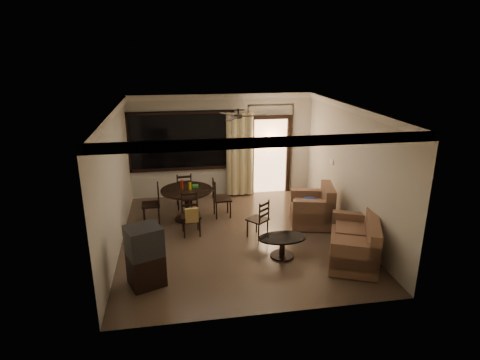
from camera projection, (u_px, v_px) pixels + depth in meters
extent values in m
plane|color=#7F6651|center=(238.00, 236.00, 8.82)|extent=(5.50, 5.50, 0.00)
plane|color=beige|center=(222.00, 146.00, 10.96)|extent=(5.00, 0.00, 5.00)
plane|color=beige|center=(269.00, 233.00, 5.81)|extent=(5.00, 0.00, 5.00)
plane|color=beige|center=(115.00, 182.00, 7.99)|extent=(0.00, 5.50, 5.50)
plane|color=beige|center=(351.00, 170.00, 8.78)|extent=(0.00, 5.50, 5.50)
plane|color=white|center=(238.00, 109.00, 7.95)|extent=(5.50, 5.50, 0.00)
cube|color=black|center=(181.00, 141.00, 10.70)|extent=(2.70, 0.04, 1.45)
cylinder|color=black|center=(184.00, 111.00, 10.38)|extent=(3.20, 0.03, 0.03)
cube|color=#FFC684|center=(270.00, 156.00, 11.24)|extent=(0.91, 0.03, 2.08)
cube|color=white|center=(332.00, 162.00, 9.79)|extent=(0.02, 0.18, 0.12)
cylinder|color=black|center=(238.00, 112.00, 7.96)|extent=(0.03, 0.03, 0.12)
cylinder|color=black|center=(238.00, 116.00, 7.99)|extent=(0.16, 0.16, 0.08)
cylinder|color=black|center=(187.00, 190.00, 9.48)|extent=(1.22, 1.22, 0.04)
cylinder|color=black|center=(187.00, 205.00, 9.60)|extent=(0.12, 0.12, 0.71)
cylinder|color=black|center=(188.00, 218.00, 9.71)|extent=(0.61, 0.61, 0.03)
cylinder|color=maroon|center=(182.00, 185.00, 9.47)|extent=(0.06, 0.06, 0.22)
cylinder|color=#B89913|center=(190.00, 186.00, 9.42)|extent=(0.06, 0.06, 0.18)
cube|color=#288729|center=(195.00, 186.00, 9.63)|extent=(0.14, 0.10, 0.05)
cube|color=black|center=(151.00, 205.00, 9.40)|extent=(0.44, 0.44, 0.04)
cube|color=black|center=(222.00, 199.00, 9.75)|extent=(0.44, 0.44, 0.04)
cube|color=black|center=(191.00, 215.00, 8.79)|extent=(0.44, 0.44, 0.04)
cube|color=tan|center=(192.00, 215.00, 8.54)|extent=(0.28, 0.10, 0.32)
cube|color=black|center=(184.00, 191.00, 10.31)|extent=(0.44, 0.44, 0.04)
cube|color=black|center=(146.00, 269.00, 6.96)|extent=(0.72, 0.69, 0.58)
cube|color=black|center=(144.00, 241.00, 6.79)|extent=(0.72, 0.69, 0.52)
cube|color=black|center=(160.00, 237.00, 6.93)|extent=(0.17, 0.39, 0.35)
cube|color=#4D2A24|center=(353.00, 248.00, 7.82)|extent=(1.43, 1.83, 0.41)
cube|color=#4D2A24|center=(372.00, 235.00, 7.64)|extent=(0.83, 1.57, 0.66)
cube|color=#4D2A24|center=(355.00, 257.00, 7.10)|extent=(0.86, 0.51, 0.51)
cube|color=#4D2A24|center=(353.00, 224.00, 8.42)|extent=(0.86, 0.51, 0.51)
cube|color=#4D2A24|center=(351.00, 237.00, 7.76)|extent=(1.12, 1.54, 0.12)
cube|color=#4D2A24|center=(311.00, 215.00, 9.35)|extent=(1.11, 1.11, 0.44)
cube|color=#4D2A24|center=(328.00, 201.00, 9.22)|extent=(0.42, 0.96, 0.71)
cube|color=#4D2A24|center=(314.00, 212.00, 8.94)|extent=(0.95, 0.40, 0.55)
cube|color=#4D2A24|center=(310.00, 200.00, 9.63)|extent=(0.95, 0.40, 0.55)
cube|color=#4D2A24|center=(309.00, 205.00, 9.28)|extent=(0.80, 0.84, 0.13)
ellipsoid|color=navy|center=(310.00, 200.00, 9.24)|extent=(0.39, 0.33, 0.12)
ellipsoid|color=black|center=(282.00, 238.00, 7.86)|extent=(0.96, 0.58, 0.03)
cylinder|color=black|center=(282.00, 247.00, 7.92)|extent=(0.11, 0.11, 0.38)
cylinder|color=black|center=(282.00, 255.00, 7.98)|extent=(0.47, 0.47, 0.03)
cube|color=black|center=(258.00, 219.00, 8.68)|extent=(0.54, 0.54, 0.04)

